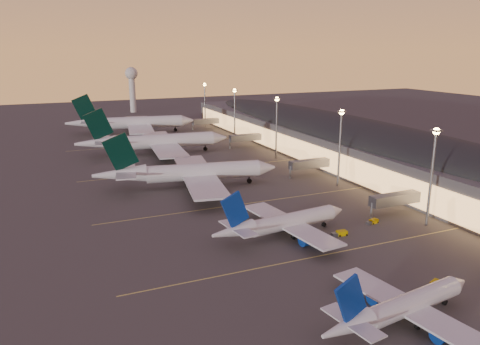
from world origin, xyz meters
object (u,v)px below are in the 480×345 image
object	(u,v)px
airliner_narrow_south	(401,307)
airliner_wide_near	(188,173)
airliner_wide_mid	(154,142)
radar_tower	(132,82)
baggage_tug_d	(372,222)
airliner_wide_far	(132,123)
airliner_narrow_north	(282,223)
baggage_tug_b	(435,285)
baggage_tug_c	(340,233)

from	to	relation	value
airliner_narrow_south	airliner_wide_near	xyz separation A→B (m)	(-8.39, 91.73, 1.86)
airliner_wide_near	airliner_wide_mid	size ratio (longest dim) A/B	0.92
radar_tower	baggage_tug_d	world-z (taller)	radar_tower
airliner_wide_far	airliner_wide_near	bearing A→B (deg)	-82.79
airliner_narrow_north	airliner_wide_far	size ratio (longest dim) A/B	0.56
airliner_narrow_north	airliner_wide_mid	world-z (taller)	airliner_wide_mid
baggage_tug_b	baggage_tug_c	size ratio (longest dim) A/B	1.00
baggage_tug_b	baggage_tug_d	size ratio (longest dim) A/B	1.08
airliner_narrow_north	baggage_tug_d	bearing A→B (deg)	-10.28
baggage_tug_c	baggage_tug_d	xyz separation A→B (m)	(12.86, 3.51, -0.05)
airliner_wide_far	baggage_tug_d	world-z (taller)	airliner_wide_far
baggage_tug_b	airliner_narrow_south	bearing A→B (deg)	-176.48
airliner_wide_near	radar_tower	distance (m)	203.32
radar_tower	baggage_tug_c	bearing A→B (deg)	-89.80
airliner_wide_near	airliner_wide_mid	xyz separation A→B (m)	(1.90, 55.31, 0.42)
airliner_wide_near	airliner_wide_far	bearing A→B (deg)	98.21
airliner_narrow_south	baggage_tug_b	xyz separation A→B (m)	(15.06, 7.15, -2.66)
airliner_wide_near	baggage_tug_b	world-z (taller)	airliner_wide_near
airliner_narrow_south	airliner_narrow_north	distance (m)	41.58
airliner_narrow_south	radar_tower	distance (m)	294.12
airliner_wide_mid	baggage_tug_d	world-z (taller)	airliner_wide_mid
baggage_tug_d	baggage_tug_c	bearing A→B (deg)	-175.00
airliner_wide_mid	airliner_wide_far	xyz separation A→B (m)	(1.08, 57.46, 0.22)
airliner_narrow_north	airliner_wide_mid	bearing A→B (deg)	86.92
baggage_tug_c	baggage_tug_b	bearing A→B (deg)	-82.45
radar_tower	baggage_tug_d	distance (m)	254.62
airliner_narrow_north	baggage_tug_b	world-z (taller)	airliner_narrow_north
airliner_narrow_south	airliner_wide_near	size ratio (longest dim) A/B	0.56
baggage_tug_c	baggage_tug_d	distance (m)	13.33
airliner_narrow_south	airliner_wide_mid	world-z (taller)	airliner_wide_mid
airliner_narrow_north	radar_tower	bearing A→B (deg)	80.50
airliner_wide_far	baggage_tug_c	world-z (taller)	airliner_wide_far
airliner_narrow_north	baggage_tug_d	distance (m)	26.58
airliner_wide_mid	radar_tower	size ratio (longest dim) A/B	2.04
baggage_tug_d	airliner_narrow_south	bearing A→B (deg)	-133.78
airliner_wide_near	radar_tower	xyz separation A→B (m)	(21.05, 201.52, 16.84)
airliner_narrow_south	baggage_tug_d	xyz separation A→B (m)	(26.41, 39.90, -2.69)
radar_tower	baggage_tug_b	world-z (taller)	radar_tower
airliner_narrow_south	airliner_wide_far	bearing A→B (deg)	83.43
baggage_tug_c	baggage_tug_d	world-z (taller)	baggage_tug_c
baggage_tug_d	airliner_wide_far	bearing A→B (deg)	90.66
airliner_wide_mid	airliner_wide_far	distance (m)	57.47
airliner_narrow_north	baggage_tug_c	xyz separation A→B (m)	(13.49, -5.19, -3.01)
baggage_tug_b	baggage_tug_c	distance (m)	29.28
airliner_narrow_north	baggage_tug_b	size ratio (longest dim) A/B	9.40
airliner_wide_mid	baggage_tug_b	distance (m)	141.63
baggage_tug_b	baggage_tug_c	world-z (taller)	baggage_tug_c
baggage_tug_c	airliner_narrow_north	bearing A→B (deg)	163.53
airliner_wide_mid	baggage_tug_c	xyz separation A→B (m)	(20.03, -110.65, -4.92)
airliner_narrow_north	radar_tower	distance (m)	252.65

